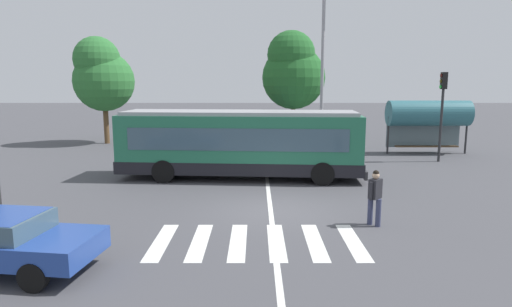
# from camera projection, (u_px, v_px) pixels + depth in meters

# --- Properties ---
(ground_plane) EXTENTS (160.00, 160.00, 0.00)m
(ground_plane) POSITION_uv_depth(u_px,v_px,m) (272.00, 210.00, 14.81)
(ground_plane) COLOR #47474C
(city_transit_bus) EXTENTS (11.09, 3.36, 3.06)m
(city_transit_bus) POSITION_uv_depth(u_px,v_px,m) (239.00, 144.00, 19.52)
(city_transit_bus) COLOR black
(city_transit_bus) RESTS_ON ground_plane
(pedestrian_crossing_street) EXTENTS (0.47, 0.47, 1.72)m
(pedestrian_crossing_street) POSITION_uv_depth(u_px,v_px,m) (374.00, 195.00, 13.05)
(pedestrian_crossing_street) COLOR #333856
(pedestrian_crossing_street) RESTS_ON ground_plane
(parked_car_charcoal) EXTENTS (2.16, 4.63, 1.35)m
(parked_car_charcoal) POSITION_uv_depth(u_px,v_px,m) (190.00, 136.00, 29.24)
(parked_car_charcoal) COLOR black
(parked_car_charcoal) RESTS_ON ground_plane
(parked_car_red) EXTENTS (1.97, 4.55, 1.35)m
(parked_car_red) POSITION_uv_depth(u_px,v_px,m) (232.00, 136.00, 29.09)
(parked_car_red) COLOR black
(parked_car_red) RESTS_ON ground_plane
(parked_car_blue) EXTENTS (1.95, 4.54, 1.35)m
(parked_car_blue) POSITION_uv_depth(u_px,v_px,m) (270.00, 136.00, 29.30)
(parked_car_blue) COLOR black
(parked_car_blue) RESTS_ON ground_plane
(parked_car_white) EXTENTS (2.20, 4.64, 1.35)m
(parked_car_white) POSITION_uv_depth(u_px,v_px,m) (312.00, 137.00, 28.74)
(parked_car_white) COLOR black
(parked_car_white) RESTS_ON ground_plane
(traffic_light_far_corner) EXTENTS (0.33, 0.32, 4.87)m
(traffic_light_far_corner) POSITION_uv_depth(u_px,v_px,m) (441.00, 102.00, 23.41)
(traffic_light_far_corner) COLOR #28282B
(traffic_light_far_corner) RESTS_ON ground_plane
(bus_stop_shelter) EXTENTS (4.90, 1.54, 3.25)m
(bus_stop_shelter) POSITION_uv_depth(u_px,v_px,m) (427.00, 114.00, 26.27)
(bus_stop_shelter) COLOR #28282B
(bus_stop_shelter) RESTS_ON ground_plane
(twin_arm_street_lamp) EXTENTS (4.50, 0.32, 10.31)m
(twin_arm_street_lamp) POSITION_uv_depth(u_px,v_px,m) (321.00, 51.00, 26.11)
(twin_arm_street_lamp) COLOR #939399
(twin_arm_street_lamp) RESTS_ON ground_plane
(background_tree_left) EXTENTS (4.21, 4.21, 7.47)m
(background_tree_left) POSITION_uv_depth(u_px,v_px,m) (100.00, 75.00, 30.16)
(background_tree_left) COLOR brown
(background_tree_left) RESTS_ON ground_plane
(background_tree_right) EXTENTS (4.77, 4.77, 8.15)m
(background_tree_right) POSITION_uv_depth(u_px,v_px,m) (292.00, 71.00, 32.52)
(background_tree_right) COLOR brown
(background_tree_right) RESTS_ON ground_plane
(crosswalk_painted_stripes) EXTENTS (5.70, 2.84, 0.01)m
(crosswalk_painted_stripes) POSITION_uv_depth(u_px,v_px,m) (256.00, 242.00, 11.83)
(crosswalk_painted_stripes) COLOR silver
(crosswalk_painted_stripes) RESTS_ON ground_plane
(lane_center_line) EXTENTS (0.16, 24.00, 0.01)m
(lane_center_line) POSITION_uv_depth(u_px,v_px,m) (268.00, 195.00, 16.78)
(lane_center_line) COLOR silver
(lane_center_line) RESTS_ON ground_plane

